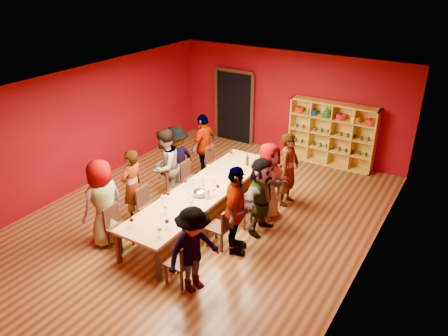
% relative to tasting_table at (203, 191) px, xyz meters
% --- Properties ---
extents(room_shell, '(7.10, 9.10, 3.04)m').
position_rel_tasting_table_xyz_m(room_shell, '(0.00, 0.00, 0.80)').
color(room_shell, '#593717').
rests_on(room_shell, ground).
extents(tasting_table, '(1.10, 4.50, 0.75)m').
position_rel_tasting_table_xyz_m(tasting_table, '(0.00, 0.00, 0.00)').
color(tasting_table, tan).
rests_on(tasting_table, ground).
extents(doorway, '(1.40, 0.17, 2.30)m').
position_rel_tasting_table_xyz_m(doorway, '(-1.80, 4.43, 0.42)').
color(doorway, black).
rests_on(doorway, ground).
extents(shelving_unit, '(2.40, 0.40, 1.80)m').
position_rel_tasting_table_xyz_m(shelving_unit, '(1.40, 4.32, 0.28)').
color(shelving_unit, gold).
rests_on(shelving_unit, ground).
extents(chair_person_left_0, '(0.42, 0.42, 0.89)m').
position_rel_tasting_table_xyz_m(chair_person_left_0, '(-0.91, -1.77, -0.20)').
color(chair_person_left_0, '#321B10').
rests_on(chair_person_left_0, ground).
extents(person_left_0, '(0.61, 0.96, 1.83)m').
position_rel_tasting_table_xyz_m(person_left_0, '(-1.21, -1.77, 0.22)').
color(person_left_0, '#6189C8').
rests_on(person_left_0, ground).
extents(chair_person_left_1, '(0.42, 0.42, 0.89)m').
position_rel_tasting_table_xyz_m(chair_person_left_1, '(-0.91, -0.84, -0.20)').
color(chair_person_left_1, '#321B10').
rests_on(chair_person_left_1, ground).
extents(person_left_1, '(0.46, 0.62, 1.69)m').
position_rel_tasting_table_xyz_m(person_left_1, '(-1.29, -0.84, 0.14)').
color(person_left_1, '#46464B').
rests_on(person_left_1, ground).
extents(chair_person_left_2, '(0.42, 0.42, 0.89)m').
position_rel_tasting_table_xyz_m(chair_person_left_2, '(-0.91, 0.19, -0.20)').
color(chair_person_left_2, '#321B10').
rests_on(chair_person_left_2, ground).
extents(person_left_2, '(0.62, 0.95, 1.83)m').
position_rel_tasting_table_xyz_m(person_left_2, '(-1.20, 0.19, 0.21)').
color(person_left_2, silver).
rests_on(person_left_2, ground).
extents(chair_person_left_3, '(0.42, 0.42, 0.89)m').
position_rel_tasting_table_xyz_m(chair_person_left_3, '(-0.91, 0.73, -0.20)').
color(chair_person_left_3, '#321B10').
rests_on(chair_person_left_3, ground).
extents(person_left_3, '(0.60, 1.16, 1.71)m').
position_rel_tasting_table_xyz_m(person_left_3, '(-1.28, 0.73, 0.16)').
color(person_left_3, '#535258').
rests_on(person_left_3, ground).
extents(chair_person_left_4, '(0.42, 0.42, 0.89)m').
position_rel_tasting_table_xyz_m(chair_person_left_4, '(-0.91, 1.81, -0.20)').
color(chair_person_left_4, '#321B10').
rests_on(chair_person_left_4, ground).
extents(person_left_4, '(0.48, 1.02, 1.73)m').
position_rel_tasting_table_xyz_m(person_left_4, '(-1.19, 1.81, 0.16)').
color(person_left_4, '#5F84C4').
rests_on(person_left_4, ground).
extents(chair_person_right_0, '(0.42, 0.42, 0.89)m').
position_rel_tasting_table_xyz_m(chair_person_right_0, '(0.91, -2.00, -0.20)').
color(chair_person_right_0, '#321B10').
rests_on(chair_person_right_0, ground).
extents(person_right_0, '(0.73, 1.14, 1.64)m').
position_rel_tasting_table_xyz_m(person_right_0, '(1.16, -2.00, 0.12)').
color(person_right_0, '#4B4A4F').
rests_on(person_right_0, ground).
extents(chair_person_right_1, '(0.42, 0.42, 0.89)m').
position_rel_tasting_table_xyz_m(chair_person_right_1, '(0.91, -0.68, -0.20)').
color(chair_person_right_1, '#321B10').
rests_on(chair_person_right_1, ground).
extents(person_right_1, '(0.89, 1.20, 1.86)m').
position_rel_tasting_table_xyz_m(person_right_1, '(1.21, -0.68, 0.23)').
color(person_right_1, pink).
rests_on(person_right_1, ground).
extents(chair_person_right_2, '(0.42, 0.42, 0.89)m').
position_rel_tasting_table_xyz_m(chair_person_right_2, '(0.91, 0.24, -0.20)').
color(chair_person_right_2, '#321B10').
rests_on(chair_person_right_2, ground).
extents(person_right_2, '(0.58, 1.61, 1.70)m').
position_rel_tasting_table_xyz_m(person_right_2, '(1.30, 0.24, 0.15)').
color(person_right_2, '#C0818A').
rests_on(person_right_2, ground).
extents(chair_person_right_3, '(0.42, 0.42, 0.89)m').
position_rel_tasting_table_xyz_m(chair_person_right_3, '(0.91, 0.85, -0.20)').
color(chair_person_right_3, '#321B10').
rests_on(chair_person_right_3, ground).
extents(person_right_3, '(0.61, 0.93, 1.77)m').
position_rel_tasting_table_xyz_m(person_right_3, '(1.15, 0.85, 0.18)').
color(person_right_3, '#15193B').
rests_on(person_right_3, ground).
extents(chair_person_right_4, '(0.42, 0.42, 0.89)m').
position_rel_tasting_table_xyz_m(chair_person_right_4, '(0.91, 1.62, -0.20)').
color(chair_person_right_4, '#321B10').
rests_on(chair_person_right_4, ground).
extents(person_right_4, '(0.47, 0.65, 1.77)m').
position_rel_tasting_table_xyz_m(person_right_4, '(1.30, 1.62, 0.19)').
color(person_right_4, '#D79091').
rests_on(person_right_4, ground).
extents(wine_glass_0, '(0.08, 0.08, 0.20)m').
position_rel_tasting_table_xyz_m(wine_glass_0, '(-0.31, -1.93, 0.20)').
color(wine_glass_0, white).
rests_on(wine_glass_0, tasting_table).
extents(wine_glass_1, '(0.08, 0.08, 0.19)m').
position_rel_tasting_table_xyz_m(wine_glass_1, '(0.30, 1.74, 0.19)').
color(wine_glass_1, white).
rests_on(wine_glass_1, tasting_table).
extents(wine_glass_2, '(0.09, 0.09, 0.22)m').
position_rel_tasting_table_xyz_m(wine_glass_2, '(-0.37, -0.15, 0.21)').
color(wine_glass_2, white).
rests_on(wine_glass_2, tasting_table).
extents(wine_glass_3, '(0.08, 0.08, 0.20)m').
position_rel_tasting_table_xyz_m(wine_glass_3, '(-0.32, 1.84, 0.19)').
color(wine_glass_3, white).
rests_on(wine_glass_3, tasting_table).
extents(wine_glass_4, '(0.08, 0.08, 0.20)m').
position_rel_tasting_table_xyz_m(wine_glass_4, '(0.09, 0.26, 0.20)').
color(wine_glass_4, white).
rests_on(wine_glass_4, tasting_table).
extents(wine_glass_5, '(0.08, 0.08, 0.21)m').
position_rel_tasting_table_xyz_m(wine_glass_5, '(0.36, -0.15, 0.20)').
color(wine_glass_5, white).
rests_on(wine_glass_5, tasting_table).
extents(wine_glass_6, '(0.08, 0.08, 0.21)m').
position_rel_tasting_table_xyz_m(wine_glass_6, '(0.34, -1.91, 0.20)').
color(wine_glass_6, white).
rests_on(wine_glass_6, tasting_table).
extents(wine_glass_7, '(0.08, 0.08, 0.21)m').
position_rel_tasting_table_xyz_m(wine_glass_7, '(-0.28, 0.03, 0.20)').
color(wine_glass_7, white).
rests_on(wine_glass_7, tasting_table).
extents(wine_glass_8, '(0.08, 0.08, 0.20)m').
position_rel_tasting_table_xyz_m(wine_glass_8, '(0.31, 0.74, 0.20)').
color(wine_glass_8, white).
rests_on(wine_glass_8, tasting_table).
extents(wine_glass_9, '(0.09, 0.09, 0.22)m').
position_rel_tasting_table_xyz_m(wine_glass_9, '(0.34, -1.00, 0.21)').
color(wine_glass_9, white).
rests_on(wine_glass_9, tasting_table).
extents(wine_glass_10, '(0.08, 0.08, 0.20)m').
position_rel_tasting_table_xyz_m(wine_glass_10, '(0.36, 0.03, 0.19)').
color(wine_glass_10, white).
rests_on(wine_glass_10, tasting_table).
extents(wine_glass_11, '(0.09, 0.09, 0.21)m').
position_rel_tasting_table_xyz_m(wine_glass_11, '(-0.05, -1.24, 0.21)').
color(wine_glass_11, white).
rests_on(wine_glass_11, tasting_table).
extents(wine_glass_12, '(0.08, 0.08, 0.19)m').
position_rel_tasting_table_xyz_m(wine_glass_12, '(-0.36, 0.76, 0.19)').
color(wine_glass_12, white).
rests_on(wine_glass_12, tasting_table).
extents(wine_glass_13, '(0.08, 0.08, 0.19)m').
position_rel_tasting_table_xyz_m(wine_glass_13, '(-0.20, 1.32, 0.19)').
color(wine_glass_13, white).
rests_on(wine_glass_13, tasting_table).
extents(wine_glass_14, '(0.08, 0.08, 0.20)m').
position_rel_tasting_table_xyz_m(wine_glass_14, '(-0.31, 0.97, 0.20)').
color(wine_glass_14, white).
rests_on(wine_glass_14, tasting_table).
extents(wine_glass_15, '(0.08, 0.08, 0.21)m').
position_rel_tasting_table_xyz_m(wine_glass_15, '(0.28, -0.84, 0.20)').
color(wine_glass_15, white).
rests_on(wine_glass_15, tasting_table).
extents(wine_glass_16, '(0.08, 0.08, 0.20)m').
position_rel_tasting_table_xyz_m(wine_glass_16, '(0.29, -1.63, 0.20)').
color(wine_glass_16, white).
rests_on(wine_glass_16, tasting_table).
extents(wine_glass_17, '(0.08, 0.08, 0.20)m').
position_rel_tasting_table_xyz_m(wine_glass_17, '(-0.34, -0.78, 0.20)').
color(wine_glass_17, white).
rests_on(wine_glass_17, tasting_table).
extents(wine_glass_18, '(0.09, 0.09, 0.22)m').
position_rel_tasting_table_xyz_m(wine_glass_18, '(-0.32, 1.72, 0.21)').
color(wine_glass_18, white).
rests_on(wine_glass_18, tasting_table).
extents(wine_glass_19, '(0.09, 0.09, 0.22)m').
position_rel_tasting_table_xyz_m(wine_glass_19, '(-0.33, -0.98, 0.21)').
color(wine_glass_19, white).
rests_on(wine_glass_19, tasting_table).
extents(wine_glass_20, '(0.07, 0.07, 0.18)m').
position_rel_tasting_table_xyz_m(wine_glass_20, '(-0.03, -0.48, 0.18)').
color(wine_glass_20, white).
rests_on(wine_glass_20, tasting_table).
extents(wine_glass_21, '(0.07, 0.07, 0.18)m').
position_rel_tasting_table_xyz_m(wine_glass_21, '(0.37, 1.92, 0.18)').
color(wine_glass_21, white).
rests_on(wine_glass_21, tasting_table).
extents(spittoon_bowl, '(0.31, 0.31, 0.17)m').
position_rel_tasting_table_xyz_m(spittoon_bowl, '(0.11, -0.28, 0.12)').
color(spittoon_bowl, silver).
rests_on(spittoon_bowl, tasting_table).
extents(carafe_a, '(0.14, 0.14, 0.29)m').
position_rel_tasting_table_xyz_m(carafe_a, '(-0.10, 0.10, 0.18)').
color(carafe_a, white).
rests_on(carafe_a, tasting_table).
extents(carafe_b, '(0.12, 0.12, 0.27)m').
position_rel_tasting_table_xyz_m(carafe_b, '(0.31, -0.29, 0.17)').
color(carafe_b, white).
rests_on(carafe_b, tasting_table).
extents(wine_bottle, '(0.09, 0.09, 0.31)m').
position_rel_tasting_table_xyz_m(wine_bottle, '(0.24, 1.56, 0.17)').
color(wine_bottle, '#143717').
rests_on(wine_bottle, tasting_table).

